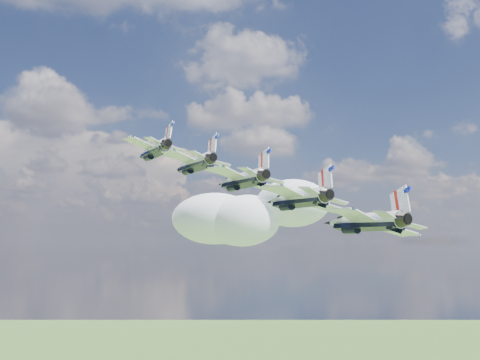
{
  "coord_description": "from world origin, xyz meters",
  "views": [
    {
      "loc": [
        -18.91,
        -84.68,
        146.49
      ],
      "look_at": [
        -7.74,
        -0.13,
        156.28
      ],
      "focal_mm": 40.0,
      "sensor_mm": 36.0,
      "label": 1
    }
  ],
  "objects": [
    {
      "name": "jet_0",
      "position": [
        -22.11,
        15.37,
        163.42
      ],
      "size": [
        17.93,
        20.84,
        8.27
      ],
      "primitive_type": null,
      "rotation": [
        0.0,
        0.27,
        0.34
      ],
      "color": "white"
    },
    {
      "name": "cloud_far",
      "position": [
        21.04,
        180.4,
        158.88
      ],
      "size": [
        67.11,
        52.73,
        26.36
      ],
      "primitive_type": "ellipsoid",
      "color": "white"
    },
    {
      "name": "jet_1",
      "position": [
        -14.93,
        7.62,
        159.85
      ],
      "size": [
        17.93,
        20.84,
        8.27
      ],
      "primitive_type": null,
      "rotation": [
        0.0,
        0.27,
        0.34
      ],
      "color": "silver"
    },
    {
      "name": "jet_3",
      "position": [
        -0.55,
        -7.88,
        152.71
      ],
      "size": [
        17.93,
        20.84,
        8.27
      ],
      "primitive_type": null,
      "rotation": [
        0.0,
        0.27,
        0.34
      ],
      "color": "white"
    },
    {
      "name": "jet_4",
      "position": [
        6.64,
        -15.63,
        149.14
      ],
      "size": [
        17.93,
        20.84,
        8.27
      ],
      "primitive_type": null,
      "rotation": [
        0.0,
        0.27,
        0.34
      ],
      "color": "white"
    },
    {
      "name": "jet_2",
      "position": [
        -7.74,
        -0.13,
        156.28
      ],
      "size": [
        17.93,
        20.84,
        8.27
      ],
      "primitive_type": null,
      "rotation": [
        0.0,
        0.27,
        0.34
      ],
      "color": "silver"
    }
  ]
}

